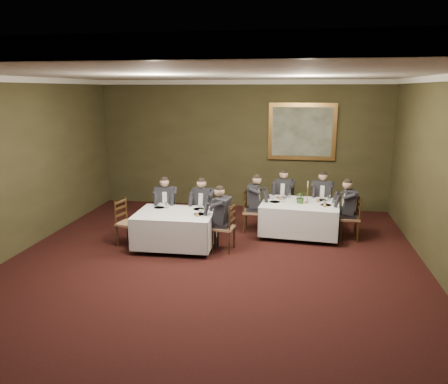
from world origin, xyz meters
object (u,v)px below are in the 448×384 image
(diner_main_backleft, at_px, (284,203))
(chair_sec_endleft, at_px, (129,232))
(diner_main_endleft, at_px, (253,210))
(diner_sec_backleft, at_px, (166,213))
(diner_sec_endright, at_px, (223,226))
(candlestick, at_px, (307,194))
(chair_sec_backright, at_px, (203,224))
(chair_main_backright, at_px, (321,214))
(diner_sec_backright, at_px, (203,214))
(chair_main_endright, at_px, (349,227))
(diner_main_endright, at_px, (349,217))
(diner_main_backright, at_px, (322,205))
(centerpiece, at_px, (301,197))
(painting, at_px, (302,132))
(chair_main_backleft, at_px, (284,212))
(table_main, at_px, (300,216))
(chair_main_endleft, at_px, (252,220))
(table_second, at_px, (175,227))
(chair_sec_endright, at_px, (224,237))
(chair_sec_backleft, at_px, (166,222))

(diner_main_backleft, bearing_deg, chair_sec_endleft, 47.80)
(diner_main_endleft, height_order, diner_sec_backleft, same)
(diner_sec_endright, bearing_deg, candlestick, -44.90)
(chair_sec_backright, bearing_deg, chair_main_backright, -147.19)
(diner_sec_endright, bearing_deg, diner_sec_backright, 44.76)
(chair_main_endright, xyz_separation_m, diner_main_endright, (-0.01, -0.00, 0.23))
(candlestick, bearing_deg, diner_main_backright, 63.90)
(diner_sec_endright, distance_m, centerpiece, 1.99)
(diner_main_endright, relative_size, painting, 0.75)
(diner_sec_backright, bearing_deg, diner_sec_endright, 134.45)
(chair_main_backleft, relative_size, diner_sec_backleft, 0.74)
(chair_sec_backright, bearing_deg, diner_main_backright, -147.38)
(table_main, xyz_separation_m, chair_main_endleft, (-1.09, 0.09, -0.17))
(table_second, bearing_deg, diner_sec_backleft, 119.23)
(chair_main_endright, distance_m, centerpiece, 1.25)
(diner_main_endright, bearing_deg, chair_sec_endright, 111.69)
(diner_main_backright, distance_m, diner_sec_endright, 2.92)
(chair_main_backright, distance_m, chair_sec_endright, 2.92)
(table_second, xyz_separation_m, diner_sec_backright, (0.41, 0.83, 0.06))
(diner_sec_backright, bearing_deg, centerpiece, -162.31)
(chair_main_endright, bearing_deg, diner_sec_backright, 94.02)
(table_second, height_order, chair_main_backleft, chair_main_backleft)
(diner_main_endright, bearing_deg, centerpiece, 85.75)
(table_main, bearing_deg, centerpiece, -81.21)
(diner_main_endright, relative_size, diner_sec_endright, 1.00)
(table_main, xyz_separation_m, diner_sec_backright, (-2.15, -0.41, 0.06))
(chair_sec_endright, relative_size, diner_sec_endright, 0.74)
(table_main, distance_m, chair_sec_backright, 2.19)
(table_second, bearing_deg, chair_main_endright, 17.55)
(chair_main_endleft, relative_size, painting, 0.56)
(chair_main_backleft, bearing_deg, table_main, 126.59)
(diner_main_backleft, xyz_separation_m, chair_sec_backright, (-1.76, -1.31, -0.23))
(chair_main_endright, relative_size, chair_sec_backleft, 1.00)
(chair_main_backleft, xyz_separation_m, chair_sec_backleft, (-2.63, -1.34, 0.00))
(chair_main_endleft, bearing_deg, chair_sec_endleft, -60.24)
(diner_main_backright, relative_size, chair_sec_endleft, 1.35)
(painting, bearing_deg, chair_main_backleft, -105.90)
(chair_main_backright, distance_m, diner_main_backright, 0.23)
(table_second, relative_size, chair_sec_endleft, 1.65)
(chair_main_backleft, relative_size, chair_sec_backleft, 1.00)
(chair_main_backleft, bearing_deg, centerpiece, 126.07)
(chair_main_backleft, distance_m, centerpiece, 1.21)
(diner_sec_backright, bearing_deg, painting, -120.69)
(painting, bearing_deg, chair_main_endright, -65.35)
(chair_main_backright, relative_size, diner_sec_backleft, 0.74)
(chair_sec_backleft, bearing_deg, diner_main_endright, 173.02)
(chair_sec_endright, bearing_deg, chair_sec_backleft, 69.83)
(diner_sec_endright, relative_size, chair_sec_endleft, 1.35)
(chair_main_backleft, height_order, diner_main_endleft, diner_main_endleft)
(chair_main_backleft, relative_size, diner_main_endright, 0.74)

